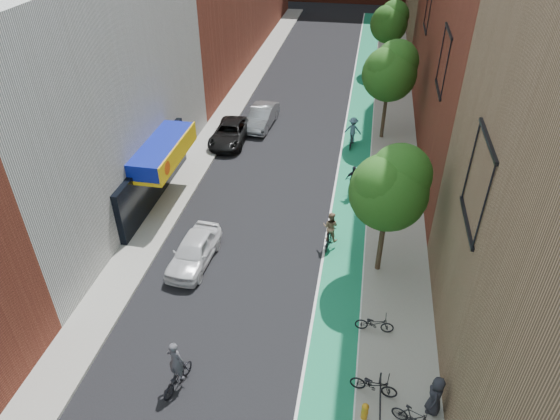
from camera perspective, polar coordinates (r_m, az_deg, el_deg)
The scene contains 19 objects.
bike_lane at distance 37.61m, azimuth 9.05°, elevation 9.61°, with size 2.00×68.00×0.01m, color #157751.
sidewalk_left at distance 38.96m, azimuth -6.01°, elevation 10.87°, with size 2.00×68.00×0.15m, color gray.
sidewalk_right at distance 37.65m, azimuth 12.90°, elevation 9.30°, with size 3.00×68.00×0.15m, color gray.
building_left_white at distance 28.61m, azimuth -23.29°, elevation 12.12°, with size 8.00×20.00×12.00m, color silver.
tree_near at distance 21.33m, azimuth 12.49°, elevation 2.66°, with size 3.40×3.36×6.42m.
tree_mid at distance 34.00m, azimuth 12.51°, elevation 15.38°, with size 3.55×3.53×6.74m.
tree_far at distance 47.56m, azimuth 12.42°, elevation 20.35°, with size 3.30×3.25×6.21m.
parked_car_white at distance 23.97m, azimuth -9.81°, elevation -4.62°, with size 1.65×4.10×1.40m, color silver.
parked_car_black at distance 34.57m, azimuth -5.71°, elevation 8.76°, with size 2.20×4.77×1.33m, color black.
parked_car_silver at distance 36.66m, azimuth -2.10°, elevation 10.60°, with size 1.56×4.46×1.47m, color gray.
cyclist_lead at distance 19.15m, azimuth -11.71°, elevation -17.63°, with size 1.02×1.81×2.16m.
cyclist_lane_near at distance 24.66m, azimuth 5.73°, elevation -2.56°, with size 0.87×1.68×1.95m.
cyclist_lane_mid at distance 28.66m, azimuth 8.33°, elevation 2.75°, with size 1.02×1.89×1.91m.
cyclist_lane_far at distance 34.04m, azimuth 8.30°, elevation 8.65°, with size 1.18×1.64×2.06m.
parked_bike_near at distance 18.94m, azimuth 10.67°, elevation -19.00°, with size 0.59×1.70×0.89m, color black.
parked_bike_mid at distance 18.45m, azimuth 15.04°, elevation -21.95°, with size 0.43×1.53×0.92m, color black.
parked_bike_far at distance 20.86m, azimuth 10.75°, elevation -12.60°, with size 0.54×1.56×0.82m, color black.
pedestrian at distance 18.69m, azimuth 17.37°, elevation -19.55°, with size 0.80×0.52×1.65m, color #21222A.
fire_hydrant at distance 18.37m, azimuth 9.67°, elevation -21.67°, with size 0.25×0.25×0.71m.
Camera 1 is at (4.25, -8.19, 15.68)m, focal length 32.00 mm.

